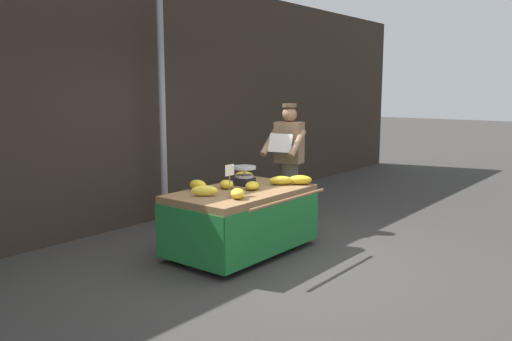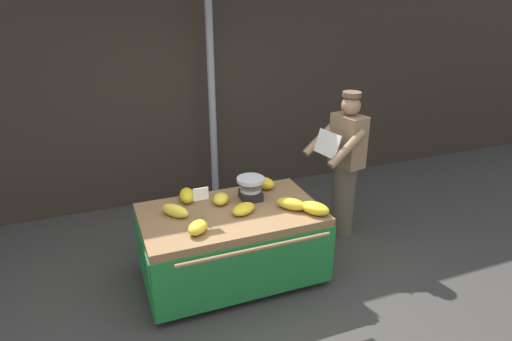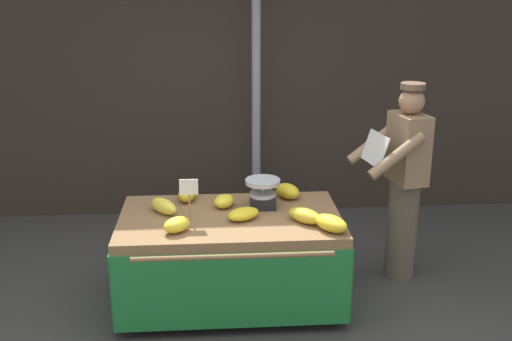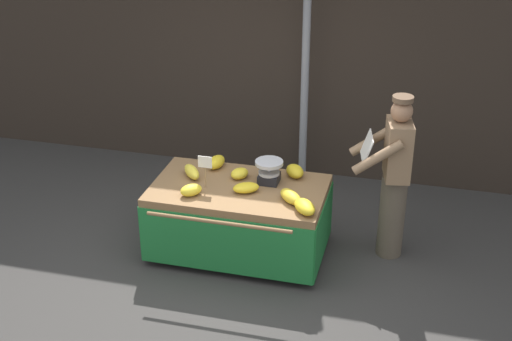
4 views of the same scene
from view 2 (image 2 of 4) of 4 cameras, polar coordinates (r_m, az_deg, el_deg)
ground_plane at (r=4.29m, az=-0.07°, el=-17.62°), size 60.00×60.00×0.00m
back_wall at (r=5.98m, az=-9.80°, el=12.76°), size 16.00×0.24×3.54m
street_pole at (r=5.63m, az=-5.73°, el=11.51°), size 0.09×0.09×3.38m
banana_cart at (r=4.42m, az=-3.16°, el=-7.56°), size 1.74×1.22×0.76m
weighing_scale at (r=4.49m, az=-0.68°, el=-2.33°), size 0.28×0.28×0.23m
price_sign at (r=4.05m, az=-7.03°, el=-3.41°), size 0.14×0.01×0.34m
banana_bunch_0 at (r=4.45m, az=-4.51°, el=-3.62°), size 0.23×0.25×0.10m
banana_bunch_1 at (r=4.26m, az=-10.27°, el=-5.06°), size 0.28×0.30×0.12m
banana_bunch_2 at (r=4.25m, az=-1.60°, el=-4.92°), size 0.30×0.26×0.09m
banana_bunch_3 at (r=3.96m, az=-7.43°, el=-7.20°), size 0.26×0.26×0.11m
banana_bunch_4 at (r=4.34m, az=4.53°, el=-4.27°), size 0.31×0.32×0.11m
banana_bunch_5 at (r=4.75m, az=1.04°, el=-1.62°), size 0.27×0.29×0.12m
banana_bunch_6 at (r=4.28m, az=7.52°, el=-4.79°), size 0.30×0.33×0.11m
banana_bunch_7 at (r=4.53m, az=-8.79°, el=-3.16°), size 0.18×0.28×0.13m
vendor_person at (r=5.15m, az=11.27°, el=0.63°), size 0.64×0.59×1.71m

